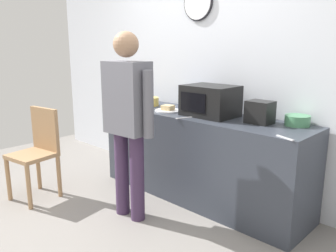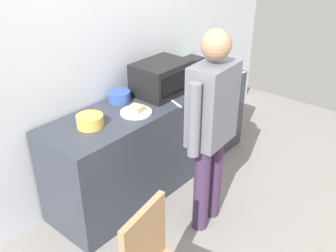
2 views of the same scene
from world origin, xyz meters
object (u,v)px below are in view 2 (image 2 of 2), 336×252
(microwave, at_px, (161,78))
(salad_bowl, at_px, (90,121))
(cereal_bowl, at_px, (119,96))
(spoon_utensil, at_px, (177,104))
(sandwich_plate, at_px, (136,111))
(person_standing, at_px, (212,121))
(toaster, at_px, (192,67))
(fork_utensil, at_px, (239,73))
(mixing_bowl, at_px, (196,63))

(microwave, relative_size, salad_bowl, 2.34)
(cereal_bowl, distance_m, spoon_utensil, 0.52)
(sandwich_plate, bearing_deg, person_standing, -77.45)
(toaster, height_order, person_standing, person_standing)
(sandwich_plate, relative_size, cereal_bowl, 1.33)
(cereal_bowl, distance_m, person_standing, 0.95)
(toaster, bearing_deg, person_standing, -135.46)
(cereal_bowl, bearing_deg, person_standing, -85.54)
(microwave, relative_size, toaster, 2.27)
(salad_bowl, relative_size, toaster, 0.97)
(toaster, relative_size, spoon_utensil, 1.29)
(spoon_utensil, bearing_deg, toaster, 26.19)
(sandwich_plate, distance_m, spoon_utensil, 0.39)
(microwave, bearing_deg, salad_bowl, -179.62)
(microwave, height_order, salad_bowl, microwave)
(microwave, distance_m, sandwich_plate, 0.49)
(salad_bowl, bearing_deg, fork_utensil, -9.10)
(sandwich_plate, distance_m, mixing_bowl, 1.30)
(toaster, xyz_separation_m, person_standing, (-0.83, -0.82, -0.01))
(sandwich_plate, distance_m, person_standing, 0.68)
(fork_utensil, distance_m, person_standing, 1.33)
(sandwich_plate, xyz_separation_m, mixing_bowl, (1.26, 0.30, 0.03))
(microwave, bearing_deg, spoon_utensil, -111.36)
(sandwich_plate, bearing_deg, toaster, 9.11)
(microwave, relative_size, spoon_utensil, 2.94)
(cereal_bowl, xyz_separation_m, person_standing, (0.07, -0.94, 0.04))
(sandwich_plate, xyz_separation_m, person_standing, (0.15, -0.66, 0.07))
(microwave, bearing_deg, toaster, 4.45)
(fork_utensil, distance_m, spoon_utensil, 1.02)
(sandwich_plate, distance_m, fork_utensil, 1.39)
(mixing_bowl, xyz_separation_m, person_standing, (-1.12, -0.97, 0.04))
(spoon_utensil, bearing_deg, mixing_bowl, 26.51)
(mixing_bowl, relative_size, person_standing, 0.13)
(person_standing, bearing_deg, mixing_bowl, 40.87)
(sandwich_plate, xyz_separation_m, fork_utensil, (1.38, -0.17, -0.02))
(fork_utensil, bearing_deg, cereal_bowl, 160.84)
(microwave, xyz_separation_m, person_standing, (-0.31, -0.78, -0.06))
(cereal_bowl, xyz_separation_m, fork_utensil, (1.31, -0.45, -0.04))
(sandwich_plate, xyz_separation_m, cereal_bowl, (0.07, 0.28, 0.03))
(microwave, xyz_separation_m, spoon_utensil, (-0.10, -0.27, -0.15))
(microwave, xyz_separation_m, sandwich_plate, (-0.46, -0.12, -0.13))
(microwave, height_order, cereal_bowl, microwave)
(toaster, relative_size, fork_utensil, 1.29)
(mixing_bowl, height_order, spoon_utensil, mixing_bowl)
(salad_bowl, height_order, cereal_bowl, same)
(salad_bowl, distance_m, fork_utensil, 1.81)
(sandwich_plate, bearing_deg, mixing_bowl, 13.46)
(cereal_bowl, relative_size, person_standing, 0.12)
(microwave, height_order, sandwich_plate, microwave)
(salad_bowl, bearing_deg, cereal_bowl, 19.51)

